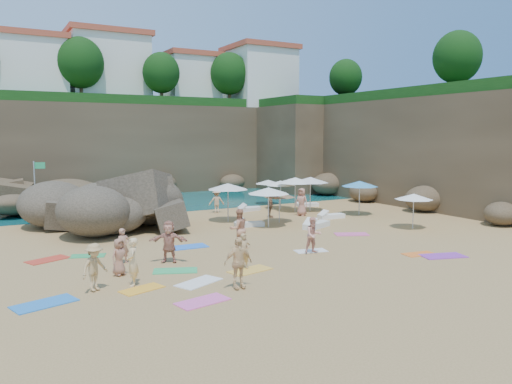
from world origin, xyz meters
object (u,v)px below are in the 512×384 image
parasol_0 (268,182)px  person_stand_3 (270,205)px  flag_pole (37,181)px  person_stand_6 (133,262)px  person_stand_1 (239,229)px  parasol_1 (295,180)px  person_stand_2 (217,201)px  rock_outcrop (96,232)px  lounger_0 (249,208)px  person_stand_5 (171,199)px  parasol_2 (281,183)px  person_stand_4 (302,202)px  person_stand_0 (123,246)px

parasol_0 → person_stand_3: parasol_0 is taller
flag_pole → person_stand_6: (1.44, -17.80, -1.47)m
person_stand_1 → parasol_1: bearing=-133.9°
parasol_0 → person_stand_2: parasol_0 is taller
rock_outcrop → person_stand_1: person_stand_1 is taller
lounger_0 → person_stand_5: (-4.79, 2.84, 0.62)m
parasol_2 → flag_pole: bearing=162.9°
person_stand_4 → person_stand_6: 17.08m
person_stand_5 → person_stand_4: bearing=-49.1°
flag_pole → person_stand_4: (15.38, -7.93, -1.41)m
parasol_1 → person_stand_1: bearing=-136.4°
person_stand_2 → person_stand_4: (4.47, -3.76, 0.10)m
person_stand_4 → person_stand_5: size_ratio=1.25×
parasol_2 → person_stand_0: parasol_2 is taller
person_stand_6 → parasol_2: bearing=149.3°
parasol_1 → person_stand_2: size_ratio=1.55×
parasol_1 → person_stand_2: bearing=156.3°
parasol_0 → lounger_0: size_ratio=1.27×
parasol_2 → person_stand_5: parasol_2 is taller
rock_outcrop → person_stand_3: (10.88, -0.62, 0.80)m
lounger_0 → person_stand_6: 18.24m
person_stand_3 → person_stand_6: size_ratio=0.93×
person_stand_2 → person_stand_5: person_stand_2 is taller
parasol_1 → person_stand_3: 3.31m
rock_outcrop → person_stand_5: size_ratio=5.47×
person_stand_4 → person_stand_6: (-13.94, -9.87, -0.06)m
parasol_1 → person_stand_0: bearing=-149.5°
parasol_0 → person_stand_5: 7.57m
person_stand_5 → person_stand_6: bearing=-117.9°
parasol_2 → person_stand_5: bearing=153.0°
person_stand_4 → person_stand_0: bearing=-92.2°
parasol_0 → parasol_2: size_ratio=0.92×
person_stand_4 → person_stand_2: bearing=-158.6°
person_stand_3 → person_stand_5: person_stand_3 is taller
parasol_1 → person_stand_2: (-5.00, 2.19, -1.39)m
flag_pole → parasol_0: size_ratio=1.82×
person_stand_3 → person_stand_4: size_ratio=0.87×
parasol_2 → person_stand_2: bearing=172.1°
person_stand_6 → parasol_0: bearing=153.6°
flag_pole → person_stand_2: (10.91, -4.17, -1.51)m
person_stand_3 → person_stand_5: size_ratio=1.08×
flag_pole → person_stand_3: bearing=-30.0°
parasol_1 → parasol_2: parasol_1 is taller
parasol_1 → person_stand_0: size_ratio=1.71×
person_stand_1 → person_stand_3: bearing=-127.6°
parasol_1 → parasol_2: 1.58m
person_stand_1 → person_stand_3: size_ratio=1.19×
person_stand_1 → person_stand_6: person_stand_1 is taller
parasol_0 → parasol_1: 4.13m
parasol_2 → person_stand_2: (-4.76, 0.66, -1.07)m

